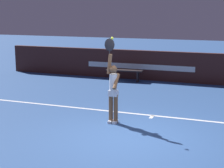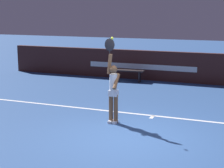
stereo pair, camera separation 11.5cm
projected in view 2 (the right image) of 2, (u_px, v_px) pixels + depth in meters
ground_plane at (131, 139)px, 8.80m from camera, size 60.00×60.00×0.00m
court_lines at (125, 144)px, 8.42m from camera, size 11.76×5.13×0.00m
back_wall at (186, 68)px, 15.45m from camera, size 16.92×0.22×1.30m
tennis_player at (113, 89)px, 9.84m from camera, size 0.41×0.41×2.32m
tennis_ball at (112, 38)px, 9.32m from camera, size 0.07×0.07×0.07m
courtside_bench_near at (126, 73)px, 15.80m from camera, size 1.61×0.48×0.50m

